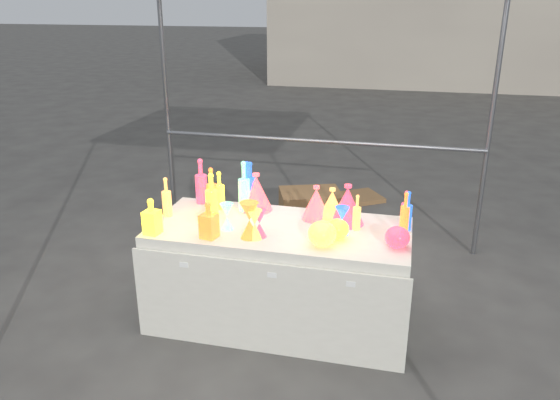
% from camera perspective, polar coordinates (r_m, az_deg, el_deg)
% --- Properties ---
extents(ground, '(80.00, 80.00, 0.00)m').
position_cam_1_polar(ground, '(4.17, 0.00, -12.33)').
color(ground, '#605D58').
rests_on(ground, ground).
extents(display_table, '(1.84, 0.83, 0.75)m').
position_cam_1_polar(display_table, '(3.97, -0.03, -7.86)').
color(display_table, silver).
rests_on(display_table, ground).
extents(cardboard_box_closed, '(0.71, 0.61, 0.43)m').
position_cam_1_polar(cardboard_box_closed, '(5.53, 3.16, -1.22)').
color(cardboard_box_closed, olive).
rests_on(cardboard_box_closed, ground).
extents(cardboard_box_flat, '(0.74, 0.69, 0.05)m').
position_cam_1_polar(cardboard_box_flat, '(6.50, 7.81, 0.21)').
color(cardboard_box_flat, olive).
rests_on(cardboard_box_flat, ground).
extents(bottle_0, '(0.08, 0.08, 0.29)m').
position_cam_1_polar(bottle_0, '(4.12, -6.35, 1.04)').
color(bottle_0, '#EB4916').
rests_on(bottle_0, display_table).
extents(bottle_1, '(0.09, 0.09, 0.35)m').
position_cam_1_polar(bottle_1, '(4.14, -3.13, 1.69)').
color(bottle_1, '#167A3E').
rests_on(bottle_1, display_table).
extents(bottle_2, '(0.10, 0.10, 0.35)m').
position_cam_1_polar(bottle_2, '(4.02, -7.16, 0.96)').
color(bottle_2, orange).
rests_on(bottle_2, display_table).
extents(bottle_3, '(0.09, 0.09, 0.36)m').
position_cam_1_polar(bottle_3, '(4.24, -8.25, 2.00)').
color(bottle_3, '#1C26A3').
rests_on(bottle_3, display_table).
extents(bottle_4, '(0.08, 0.08, 0.29)m').
position_cam_1_polar(bottle_4, '(4.04, -11.78, 0.34)').
color(bottle_4, '#127155').
rests_on(bottle_4, display_table).
extents(bottle_5, '(0.09, 0.09, 0.39)m').
position_cam_1_polar(bottle_5, '(4.03, -3.79, 1.43)').
color(bottle_5, '#BC257B').
rests_on(bottle_5, display_table).
extents(bottle_6, '(0.11, 0.11, 0.35)m').
position_cam_1_polar(bottle_6, '(3.92, -7.16, 0.40)').
color(bottle_6, '#EB4916').
rests_on(bottle_6, display_table).
extents(bottle_7, '(0.11, 0.11, 0.38)m').
position_cam_1_polar(bottle_7, '(4.07, -3.46, 1.52)').
color(bottle_7, '#167A3E').
rests_on(bottle_7, display_table).
extents(decanter_0, '(0.11, 0.11, 0.25)m').
position_cam_1_polar(decanter_0, '(3.76, -13.27, -1.65)').
color(decanter_0, '#EB4916').
rests_on(decanter_0, display_table).
extents(decanter_1, '(0.12, 0.12, 0.25)m').
position_cam_1_polar(decanter_1, '(3.63, -7.46, -2.06)').
color(decanter_1, orange).
rests_on(decanter_1, display_table).
extents(hourglass_0, '(0.13, 0.13, 0.25)m').
position_cam_1_polar(hourglass_0, '(3.60, -3.21, -2.13)').
color(hourglass_0, orange).
rests_on(hourglass_0, display_table).
extents(hourglass_1, '(0.10, 0.10, 0.19)m').
position_cam_1_polar(hourglass_1, '(3.62, -2.17, -2.45)').
color(hourglass_1, '#1C26A3').
rests_on(hourglass_1, display_table).
extents(hourglass_2, '(0.13, 0.13, 0.20)m').
position_cam_1_polar(hourglass_2, '(3.60, -2.65, -2.55)').
color(hourglass_2, '#127155').
rests_on(hourglass_2, display_table).
extents(hourglass_3, '(0.11, 0.11, 0.19)m').
position_cam_1_polar(hourglass_3, '(3.76, -5.57, -1.74)').
color(hourglass_3, '#BC257B').
rests_on(hourglass_3, display_table).
extents(hourglass_5, '(0.12, 0.12, 0.19)m').
position_cam_1_polar(hourglass_5, '(3.69, 6.49, -2.15)').
color(hourglass_5, '#167A3E').
rests_on(hourglass_5, display_table).
extents(globe_0, '(0.19, 0.19, 0.12)m').
position_cam_1_polar(globe_0, '(3.63, 6.02, -3.17)').
color(globe_0, '#EB4916').
rests_on(globe_0, display_table).
extents(globe_1, '(0.21, 0.21, 0.15)m').
position_cam_1_polar(globe_1, '(3.51, 4.40, -3.67)').
color(globe_1, '#127155').
rests_on(globe_1, display_table).
extents(globe_3, '(0.20, 0.20, 0.13)m').
position_cam_1_polar(globe_3, '(3.56, 12.15, -3.96)').
color(globe_3, '#1C26A3').
rests_on(globe_3, display_table).
extents(lampshade_0, '(0.28, 0.28, 0.29)m').
position_cam_1_polar(lampshade_0, '(4.07, -2.49, 0.88)').
color(lampshade_0, gold).
rests_on(lampshade_0, display_table).
extents(lampshade_1, '(0.23, 0.23, 0.25)m').
position_cam_1_polar(lampshade_1, '(3.92, 3.80, -0.24)').
color(lampshade_1, gold).
rests_on(lampshade_1, display_table).
extents(lampshade_2, '(0.31, 0.31, 0.29)m').
position_cam_1_polar(lampshade_2, '(3.85, 7.05, -0.43)').
color(lampshade_2, '#1C26A3').
rests_on(lampshade_2, display_table).
extents(lampshade_3, '(0.24, 0.24, 0.24)m').
position_cam_1_polar(lampshade_3, '(3.90, 5.46, -0.43)').
color(lampshade_3, '#127155').
rests_on(lampshade_3, display_table).
extents(bottle_8, '(0.08, 0.08, 0.28)m').
position_cam_1_polar(bottle_8, '(3.82, 13.20, -1.09)').
color(bottle_8, '#167A3E').
rests_on(bottle_8, display_table).
extents(bottle_9, '(0.07, 0.07, 0.28)m').
position_cam_1_polar(bottle_9, '(3.80, 12.93, -1.19)').
color(bottle_9, orange).
rests_on(bottle_9, display_table).
extents(bottle_10, '(0.07, 0.07, 0.26)m').
position_cam_1_polar(bottle_10, '(3.89, 12.96, -0.84)').
color(bottle_10, '#1C26A3').
rests_on(bottle_10, display_table).
extents(bottle_11, '(0.07, 0.07, 0.25)m').
position_cam_1_polar(bottle_11, '(3.76, 8.04, -1.26)').
color(bottle_11, '#127155').
rests_on(bottle_11, display_table).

